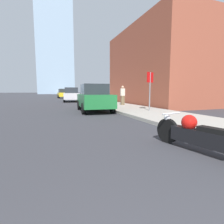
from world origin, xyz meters
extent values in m
cube|color=#9E998E|center=(5.22, 40.00, 0.07)|extent=(3.30, 240.00, 0.15)
cube|color=brown|center=(13.45, 15.54, 3.68)|extent=(12.74, 11.56, 7.37)
cube|color=#8CA5BC|center=(3.64, 97.94, 41.43)|extent=(17.41, 17.41, 82.86)
cylinder|color=black|center=(2.57, 3.99, 0.31)|extent=(0.22, 0.63, 0.62)
cube|color=black|center=(2.73, 3.14, 0.33)|extent=(0.49, 1.33, 0.32)
sphere|color=red|center=(2.68, 3.40, 0.62)|extent=(0.34, 0.34, 0.34)
cube|color=black|center=(2.79, 2.87, 0.54)|extent=(0.33, 0.63, 0.10)
sphere|color=silver|center=(2.56, 4.01, 0.64)|extent=(0.16, 0.16, 0.16)
cylinder|color=silver|center=(2.58, 3.90, 0.76)|extent=(0.62, 0.16, 0.04)
cube|color=#1E6B33|center=(2.55, 11.48, 0.72)|extent=(2.09, 4.30, 0.78)
cube|color=#23282D|center=(2.55, 11.48, 1.43)|extent=(1.67, 2.11, 0.65)
cylinder|color=black|center=(1.78, 12.83, 0.33)|extent=(0.24, 0.67, 0.66)
cylinder|color=black|center=(3.50, 12.71, 0.33)|extent=(0.24, 0.67, 0.66)
cylinder|color=black|center=(1.61, 10.24, 0.33)|extent=(0.24, 0.67, 0.66)
cylinder|color=black|center=(3.33, 10.12, 0.33)|extent=(0.24, 0.67, 0.66)
cube|color=#BCBCC1|center=(2.48, 22.92, 0.72)|extent=(2.23, 4.34, 0.75)
cube|color=#23282D|center=(2.48, 22.92, 1.44)|extent=(1.75, 2.15, 0.69)
cylinder|color=black|center=(1.73, 24.29, 0.35)|extent=(0.26, 0.71, 0.69)
cylinder|color=black|center=(3.47, 24.13, 0.35)|extent=(0.26, 0.71, 0.69)
cylinder|color=black|center=(1.48, 21.71, 0.35)|extent=(0.26, 0.71, 0.69)
cylinder|color=black|center=(3.23, 21.54, 0.35)|extent=(0.26, 0.71, 0.69)
cube|color=gold|center=(2.44, 35.68, 0.69)|extent=(1.95, 3.93, 0.76)
cube|color=#23282D|center=(2.44, 35.68, 1.43)|extent=(1.61, 1.91, 0.72)
cylinder|color=black|center=(1.53, 36.85, 0.31)|extent=(0.22, 0.62, 0.62)
cylinder|color=black|center=(3.25, 36.91, 0.31)|extent=(0.22, 0.62, 0.62)
cylinder|color=black|center=(1.62, 34.45, 0.31)|extent=(0.22, 0.62, 0.62)
cylinder|color=black|center=(3.34, 34.51, 0.31)|extent=(0.22, 0.62, 0.62)
cylinder|color=slate|center=(5.48, 9.50, 1.29)|extent=(0.07, 0.07, 2.28)
cube|color=red|center=(5.48, 9.50, 2.13)|extent=(0.57, 0.26, 0.60)
cube|color=brown|center=(5.74, 14.19, 0.54)|extent=(0.29, 0.20, 0.78)
cube|color=beige|center=(5.74, 14.19, 1.24)|extent=(0.36, 0.20, 0.62)
sphere|color=tan|center=(5.74, 14.19, 1.66)|extent=(0.23, 0.23, 0.23)
camera|label=1|loc=(-0.24, 0.39, 1.30)|focal=28.00mm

